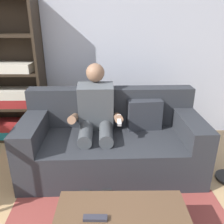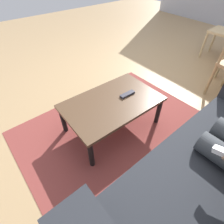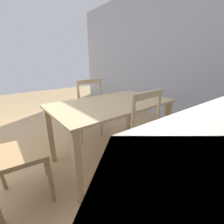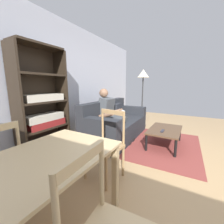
{
  "view_description": "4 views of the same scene",
  "coord_description": "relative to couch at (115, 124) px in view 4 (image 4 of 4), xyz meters",
  "views": [
    {
      "loc": [
        0.78,
        -0.8,
        1.68
      ],
      "look_at": [
        0.8,
        1.52,
        0.74
      ],
      "focal_mm": 37.32,
      "sensor_mm": 36.0,
      "label": 1
    },
    {
      "loc": [
        1.69,
        1.46,
        1.49
      ],
      "look_at": [
        0.86,
        0.41,
        0.22
      ],
      "focal_mm": 27.84,
      "sensor_mm": 36.0,
      "label": 2
    },
    {
      "loc": [
        -0.65,
        2.25,
        1.17
      ],
      "look_at": [
        -1.69,
        0.95,
        0.6
      ],
      "focal_mm": 23.39,
      "sensor_mm": 36.0,
      "label": 3
    },
    {
      "loc": [
        -2.22,
        -0.04,
        1.29
      ],
      "look_at": [
        -0.45,
        0.97,
        0.9
      ],
      "focal_mm": 22.76,
      "sensor_mm": 36.0,
      "label": 4
    }
  ],
  "objects": [
    {
      "name": "dining_chair_facing_couch",
      "position": [
        -1.47,
        -0.64,
        0.13
      ],
      "size": [
        0.47,
        0.47,
        0.94
      ],
      "color": "tan",
      "rests_on": "ground_plane"
    },
    {
      "name": "ground_plane",
      "position": [
        -0.81,
        -1.59,
        -0.33
      ],
      "size": [
        9.09,
        9.09,
        0.0
      ],
      "primitive_type": "plane",
      "color": "tan"
    },
    {
      "name": "dining_table",
      "position": [
        -2.5,
        -0.64,
        0.29
      ],
      "size": [
        1.4,
        0.82,
        0.73
      ],
      "color": "#D1B27F",
      "rests_on": "ground_plane"
    },
    {
      "name": "floor_lamp",
      "position": [
        1.3,
        -0.26,
        1.15
      ],
      "size": [
        0.36,
        0.36,
        1.76
      ],
      "color": "black",
      "rests_on": "ground_plane"
    },
    {
      "name": "couch",
      "position": [
        0.0,
        0.0,
        0.0
      ],
      "size": [
        2.01,
        0.96,
        0.9
      ],
      "color": "#282B30",
      "rests_on": "ground_plane"
    },
    {
      "name": "area_rug",
      "position": [
        0.06,
        -1.18,
        -0.33
      ],
      "size": [
        2.04,
        1.46,
        0.01
      ],
      "primitive_type": "cube",
      "rotation": [
        0.0,
        0.0,
        0.03
      ],
      "color": "brown",
      "rests_on": "ground_plane"
    },
    {
      "name": "wall_back",
      "position": [
        -0.81,
        1.01,
        1.02
      ],
      "size": [
        7.09,
        0.12,
        2.7
      ],
      "primitive_type": "cube",
      "color": "#B2B7C6",
      "rests_on": "ground_plane"
    },
    {
      "name": "person_lounging",
      "position": [
        -0.19,
        0.02,
        0.29
      ],
      "size": [
        0.6,
        0.85,
        1.21
      ],
      "color": "#4C5156",
      "rests_on": "ground_plane"
    },
    {
      "name": "coffee_table",
      "position": [
        0.06,
        -1.18,
        -0.01
      ],
      "size": [
        0.97,
        0.61,
        0.37
      ],
      "color": "brown",
      "rests_on": "ground_plane"
    },
    {
      "name": "tv_remote",
      "position": [
        -0.13,
        -1.16,
        0.04
      ],
      "size": [
        0.17,
        0.05,
        0.02
      ],
      "primitive_type": "cube",
      "rotation": [
        0.0,
        0.0,
        1.55
      ],
      "color": "#2D2D38",
      "rests_on": "coffee_table"
    },
    {
      "name": "bookshelf",
      "position": [
        -1.41,
        0.77,
        0.44
      ],
      "size": [
        0.93,
        0.36,
        1.98
      ],
      "color": "#2D2319",
      "rests_on": "ground_plane"
    }
  ]
}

